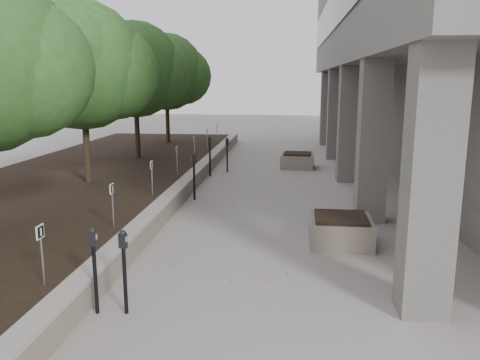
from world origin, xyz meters
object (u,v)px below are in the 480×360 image
at_px(crabapple_tree_3, 83,93).
at_px(parking_meter_3, 194,177).
at_px(planter_back, 297,160).
at_px(parking_meter_4, 227,155).
at_px(planter_front, 340,230).
at_px(crabapple_tree_5, 167,88).
at_px(parking_meter_1, 95,271).
at_px(parking_meter_2, 125,272).
at_px(crabapple_tree_4, 135,90).
at_px(parking_meter_5, 210,156).

height_order(crabapple_tree_3, parking_meter_3, crabapple_tree_3).
bearing_deg(planter_back, parking_meter_3, -118.18).
distance_m(parking_meter_3, parking_meter_4, 4.51).
bearing_deg(parking_meter_3, planter_front, -62.43).
xyz_separation_m(crabapple_tree_5, parking_meter_1, (3.29, -17.55, -2.44)).
bearing_deg(parking_meter_2, crabapple_tree_3, 126.99).
distance_m(crabapple_tree_5, parking_meter_4, 7.38).
xyz_separation_m(parking_meter_4, planter_back, (2.72, 1.34, -0.37)).
bearing_deg(crabapple_tree_3, crabapple_tree_4, 90.00).
xyz_separation_m(parking_meter_1, parking_meter_5, (-0.03, 10.85, 0.07)).
bearing_deg(parking_meter_4, planter_front, -85.19).
bearing_deg(planter_front, planter_back, 94.80).
relative_size(crabapple_tree_3, parking_meter_5, 3.64).
distance_m(crabapple_tree_3, crabapple_tree_4, 5.00).
distance_m(parking_meter_2, parking_meter_5, 10.83).
height_order(parking_meter_2, planter_back, parking_meter_2).
bearing_deg(crabapple_tree_4, parking_meter_5, -27.51).
distance_m(crabapple_tree_4, parking_meter_3, 6.76).
relative_size(parking_meter_1, parking_meter_3, 0.97).
distance_m(parking_meter_2, parking_meter_3, 7.20).
height_order(crabapple_tree_3, crabapple_tree_4, same).
distance_m(crabapple_tree_3, planter_back, 8.98).
bearing_deg(planter_front, crabapple_tree_5, 117.70).
distance_m(parking_meter_1, parking_meter_4, 11.72).
bearing_deg(planter_front, parking_meter_3, 137.66).
distance_m(crabapple_tree_4, crabapple_tree_5, 5.00).
relative_size(parking_meter_2, parking_meter_5, 0.89).
relative_size(crabapple_tree_3, parking_meter_2, 4.10).
xyz_separation_m(crabapple_tree_4, parking_meter_5, (3.26, -1.70, -2.37)).
bearing_deg(parking_meter_2, parking_meter_5, 103.06).
bearing_deg(crabapple_tree_4, parking_meter_2, -73.38).
xyz_separation_m(parking_meter_2, parking_meter_5, (-0.47, 10.82, 0.08)).
distance_m(crabapple_tree_3, parking_meter_4, 6.14).
xyz_separation_m(crabapple_tree_3, parking_meter_4, (3.79, 4.16, -2.44)).
height_order(crabapple_tree_4, parking_meter_3, crabapple_tree_4).
height_order(crabapple_tree_5, parking_meter_5, crabapple_tree_5).
bearing_deg(parking_meter_3, crabapple_tree_4, 102.32).
bearing_deg(crabapple_tree_4, parking_meter_4, -12.46).
xyz_separation_m(parking_meter_1, parking_meter_4, (0.50, 11.71, -0.00)).
height_order(parking_meter_1, planter_front, parking_meter_1).
distance_m(crabapple_tree_4, parking_meter_5, 4.38).
distance_m(crabapple_tree_4, parking_meter_4, 4.59).
height_order(crabapple_tree_3, planter_front, crabapple_tree_3).
xyz_separation_m(parking_meter_1, planter_back, (3.22, 13.06, -0.37)).
height_order(parking_meter_2, parking_meter_5, parking_meter_5).
bearing_deg(planter_back, parking_meter_2, -102.01).
height_order(parking_meter_1, planter_back, parking_meter_1).
distance_m(crabapple_tree_4, planter_front, 11.85).
distance_m(parking_meter_4, planter_front, 8.80).
height_order(parking_meter_2, parking_meter_3, parking_meter_3).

